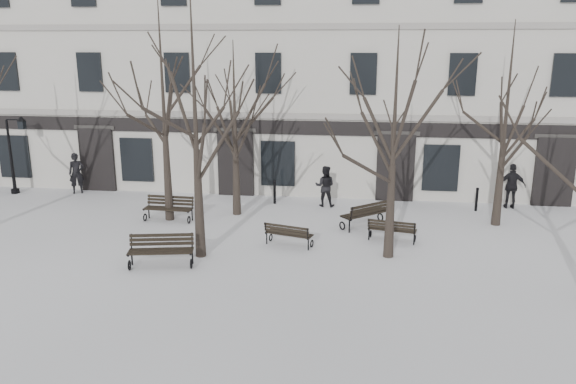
% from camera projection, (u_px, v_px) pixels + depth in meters
% --- Properties ---
extents(ground, '(100.00, 100.00, 0.00)m').
position_uv_depth(ground, '(292.00, 265.00, 17.28)').
color(ground, white).
rests_on(ground, ground).
extents(building, '(40.40, 10.20, 11.40)m').
position_uv_depth(building, '(324.00, 66.00, 28.30)').
color(building, beige).
rests_on(building, ground).
extents(tree_1, '(5.78, 5.78, 8.25)m').
position_uv_depth(tree_1, '(194.00, 94.00, 16.71)').
color(tree_1, black).
rests_on(tree_1, ground).
extents(tree_2, '(4.99, 4.99, 7.13)m').
position_uv_depth(tree_2, '(395.00, 118.00, 16.84)').
color(tree_2, black).
rests_on(tree_2, ground).
extents(tree_4, '(5.87, 5.87, 8.39)m').
position_uv_depth(tree_4, '(162.00, 82.00, 20.45)').
color(tree_4, black).
rests_on(tree_4, ground).
extents(tree_5, '(4.73, 4.73, 6.75)m').
position_uv_depth(tree_5, '(235.00, 108.00, 21.40)').
color(tree_5, black).
rests_on(tree_5, ground).
extents(tree_6, '(5.20, 5.20, 7.43)m').
position_uv_depth(tree_6, '(508.00, 101.00, 19.96)').
color(tree_6, black).
rests_on(tree_6, ground).
extents(bench_0, '(2.03, 1.06, 0.98)m').
position_uv_depth(bench_0, '(161.00, 250.00, 17.07)').
color(bench_0, black).
rests_on(bench_0, ground).
extents(bench_1, '(1.69, 1.00, 0.81)m').
position_uv_depth(bench_1, '(288.00, 234.00, 18.79)').
color(bench_1, black).
rests_on(bench_1, ground).
extents(bench_2, '(1.70, 0.89, 0.82)m').
position_uv_depth(bench_2, '(392.00, 229.00, 19.22)').
color(bench_2, black).
rests_on(bench_2, ground).
extents(bench_3, '(1.90, 0.76, 0.94)m').
position_uv_depth(bench_3, '(169.00, 208.00, 21.55)').
color(bench_3, black).
rests_on(bench_3, ground).
extents(bench_4, '(1.94, 1.83, 1.00)m').
position_uv_depth(bench_4, '(367.00, 213.00, 20.72)').
color(bench_4, black).
rests_on(bench_4, ground).
extents(lamp_post, '(1.10, 0.41, 3.53)m').
position_uv_depth(lamp_post, '(15.00, 149.00, 25.07)').
color(lamp_post, black).
rests_on(lamp_post, ground).
extents(bollard_a, '(0.13, 0.13, 1.05)m').
position_uv_depth(bollard_a, '(275.00, 191.00, 23.81)').
color(bollard_a, black).
rests_on(bollard_a, ground).
extents(bollard_b, '(0.13, 0.13, 0.98)m').
position_uv_depth(bollard_b, '(477.00, 198.00, 22.77)').
color(bollard_b, black).
rests_on(bollard_b, ground).
extents(pedestrian_a, '(0.80, 0.69, 1.85)m').
position_uv_depth(pedestrian_a, '(78.00, 193.00, 25.66)').
color(pedestrian_a, black).
rests_on(pedestrian_a, ground).
extents(pedestrian_b, '(0.88, 0.70, 1.72)m').
position_uv_depth(pedestrian_b, '(325.00, 206.00, 23.60)').
color(pedestrian_b, black).
rests_on(pedestrian_b, ground).
extents(pedestrian_c, '(1.10, 0.46, 1.87)m').
position_uv_depth(pedestrian_c, '(510.00, 208.00, 23.31)').
color(pedestrian_c, black).
rests_on(pedestrian_c, ground).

